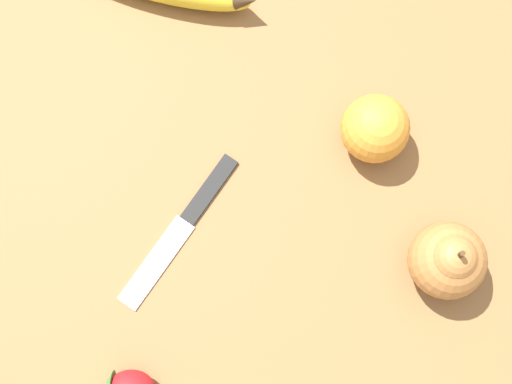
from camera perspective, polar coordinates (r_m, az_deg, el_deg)
The scene contains 4 objects.
ground_plane at distance 0.74m, azimuth -3.38°, elevation 4.19°, with size 3.00×3.00×0.00m, color olive.
orange at distance 0.71m, azimuth 9.50°, elevation 5.02°, with size 0.07×0.07×0.07m.
pear at distance 0.69m, azimuth 15.12°, elevation -5.27°, with size 0.07×0.07×0.09m.
paring_knife at distance 0.72m, azimuth -5.81°, elevation -2.59°, with size 0.17×0.11×0.01m.
Camera 1 is at (0.20, 0.06, 0.71)m, focal length 50.00 mm.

